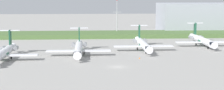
% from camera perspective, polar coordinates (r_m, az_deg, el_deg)
% --- Properties ---
extents(ground_plane, '(500.00, 500.00, 0.00)m').
position_cam_1_polar(ground_plane, '(140.18, -0.11, -0.97)').
color(ground_plane, '#9E9B96').
extents(grass_berm, '(320.00, 20.00, 2.16)m').
position_cam_1_polar(grass_berm, '(186.70, -1.01, 1.65)').
color(grass_berm, '#4C6B38').
rests_on(grass_berm, ground).
extents(regional_jet_second, '(22.81, 31.00, 9.00)m').
position_cam_1_polar(regional_jet_second, '(126.94, -16.48, -1.12)').
color(regional_jet_second, white).
rests_on(regional_jet_second, ground).
extents(regional_jet_third, '(22.81, 31.00, 9.00)m').
position_cam_1_polar(regional_jet_third, '(131.50, -5.22, -0.50)').
color(regional_jet_third, white).
rests_on(regional_jet_third, ground).
extents(regional_jet_fourth, '(22.81, 31.00, 9.00)m').
position_cam_1_polar(regional_jet_fourth, '(142.64, 4.82, 0.19)').
color(regional_jet_fourth, white).
rests_on(regional_jet_fourth, ground).
extents(regional_jet_fifth, '(22.81, 31.00, 9.00)m').
position_cam_1_polar(regional_jet_fifth, '(158.30, 13.83, 0.77)').
color(regional_jet_fifth, white).
rests_on(regional_jet_fifth, ground).
extents(antenna_mast, '(4.40, 0.50, 18.55)m').
position_cam_1_polar(antenna_mast, '(192.96, 0.77, 3.86)').
color(antenna_mast, '#B2B2B7').
rests_on(antenna_mast, ground).
extents(distant_hangar, '(52.53, 29.56, 16.24)m').
position_cam_1_polar(distant_hangar, '(218.08, 14.35, 4.19)').
color(distant_hangar, '#9EA3AD').
rests_on(distant_hangar, ground).
extents(safety_cone_front_marker, '(0.44, 0.44, 0.55)m').
position_cam_1_polar(safety_cone_front_marker, '(124.53, 4.32, -2.03)').
color(safety_cone_front_marker, orange).
rests_on(safety_cone_front_marker, ground).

